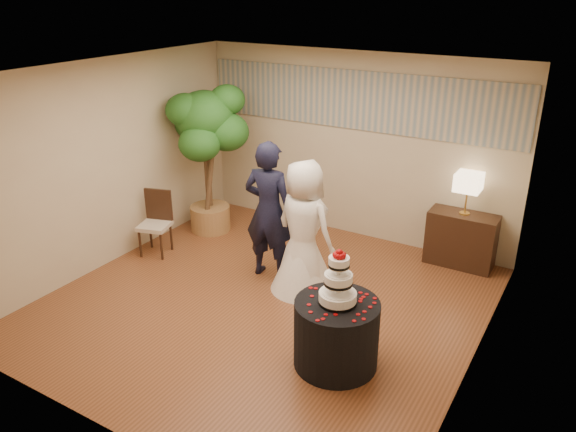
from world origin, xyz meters
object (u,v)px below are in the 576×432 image
Objects in this scene: cake_table at (336,334)px; side_chair at (154,224)px; table_lamp at (467,194)px; console at (461,239)px; ficus_tree at (207,159)px; wedding_cake at (338,277)px; groom at (269,211)px; bride at (304,227)px.

cake_table is 0.93× the size of side_chair.
table_lamp reaches higher than cake_table.
side_chair is (-3.90, -1.92, 0.08)m from console.
wedding_cake is at bearing -32.42° from ficus_tree.
wedding_cake is at bearing 0.00° from cake_table.
console is at bearing 80.12° from cake_table.
ficus_tree is (-3.74, -0.83, 0.79)m from console.
cake_table is 3.92m from ficus_tree.
table_lamp is at bearing 80.12° from wedding_cake.
ficus_tree is at bearing 65.10° from side_chair.
groom reaches higher than cake_table.
groom is 0.80× the size of ficus_tree.
groom is 1.86m from side_chair.
wedding_cake is (1.62, -1.28, 0.09)m from groom.
cake_table is at bearing 135.38° from groom.
cake_table is at bearing -32.42° from ficus_tree.
bride is 1.66m from cake_table.
table_lamp is at bearing 12.56° from ficus_tree.
wedding_cake is 2.94m from table_lamp.
groom is at bearing -142.85° from table_lamp.
groom is 2.00× the size of side_chair.
table_lamp is at bearing 80.12° from cake_table.
table_lamp is (-0.00, 0.00, 0.67)m from console.
bride reaches higher than cake_table.
bride is at bearing -132.54° from console.
bride is at bearing 131.42° from wedding_cake.
console reaches higher than cake_table.
bride reaches higher than wedding_cake.
groom is at bearing -25.72° from ficus_tree.
console is 4.34m from side_chair.
bride reaches higher than console.
console is 0.67m from table_lamp.
console is (2.13, 1.61, -0.55)m from groom.
table_lamp is (0.50, 2.89, 0.03)m from wedding_cake.
ficus_tree reaches higher than wedding_cake.
bride reaches higher than table_lamp.
side_chair is (-2.34, -0.22, -0.40)m from bride.
groom reaches higher than side_chair.
side_chair is at bearing 16.01° from bride.
groom is at bearing 141.78° from cake_table.
console is at bearing 0.00° from table_lamp.
groom reaches higher than table_lamp.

